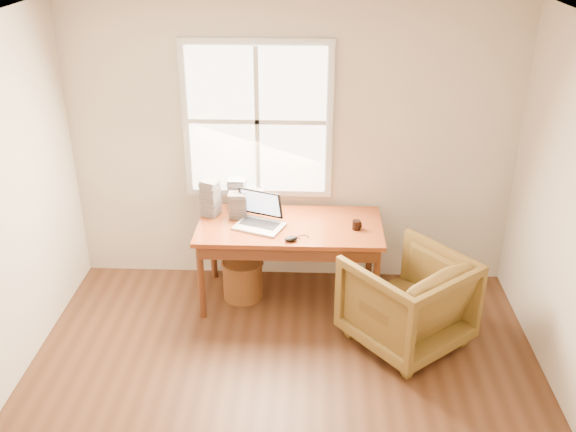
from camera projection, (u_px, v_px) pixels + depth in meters
The scene contains 11 objects.
room_shell at pixel (275, 261), 3.84m from camera, with size 4.04×4.54×2.64m.
desk at pixel (290, 226), 5.57m from camera, with size 1.60×0.80×0.04m, color brown.
armchair at pixel (407, 300), 5.14m from camera, with size 0.83×0.86×0.78m, color brown.
wicker_stool at pixel (243, 280), 5.83m from camera, with size 0.36×0.36×0.36m, color brown.
laptop at pixel (259, 213), 5.45m from camera, with size 0.36×0.38×0.27m, color #B9BCC1, non-canonical shape.
mouse at pixel (291, 239), 5.28m from camera, with size 0.12×0.07×0.04m, color black.
coffee_mug at pixel (356, 225), 5.46m from camera, with size 0.07×0.07×0.08m, color black.
cd_stack_a at pixel (237, 194), 5.77m from camera, with size 0.15×0.13×0.30m, color #B2B5BE.
cd_stack_b at pixel (238, 205), 5.64m from camera, with size 0.15×0.13×0.23m, color #2A2A2F.
cd_stack_c at pixel (210, 198), 5.67m from camera, with size 0.14×0.13×0.33m, color #9899A4.
cd_stack_d at pixel (255, 197), 5.86m from camera, with size 0.15×0.13×0.18m, color silver.
Camera 1 is at (0.20, -3.18, 3.23)m, focal length 40.00 mm.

